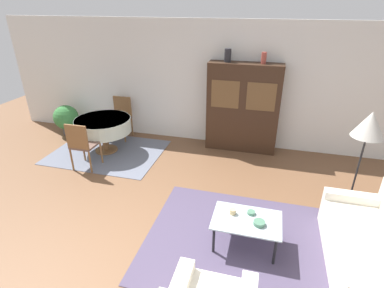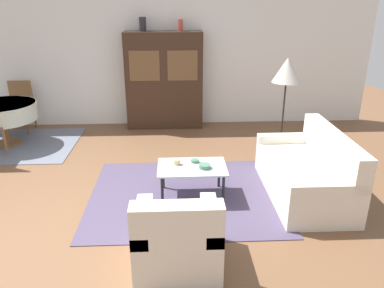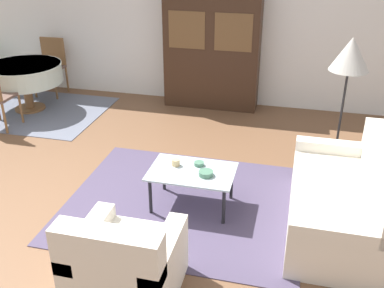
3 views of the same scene
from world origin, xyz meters
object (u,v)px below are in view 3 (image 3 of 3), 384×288
at_px(display_cabinet, 212,50).
at_px(bowl, 206,173).
at_px(dining_chair_far, 51,63).
at_px(bowl_small, 199,164).
at_px(floor_lamp, 350,58).
at_px(cup, 176,162).
at_px(couch, 344,202).
at_px(armchair, 124,266).
at_px(coffee_table, 192,175).
at_px(dining_table, 24,74).

bearing_deg(display_cabinet, bowl, -79.30).
xyz_separation_m(dining_chair_far, bowl_small, (3.30, -2.74, -0.10)).
relative_size(floor_lamp, cup, 18.74).
height_order(display_cabinet, floor_lamp, display_cabinet).
distance_m(dining_chair_far, bowl, 4.51).
height_order(couch, dining_chair_far, dining_chair_far).
distance_m(armchair, bowl_small, 1.56).
bearing_deg(dining_chair_far, display_cabinet, -178.11).
bearing_deg(coffee_table, couch, -0.90).
relative_size(armchair, floor_lamp, 0.51).
xyz_separation_m(couch, dining_table, (-4.79, 2.09, 0.30)).
distance_m(display_cabinet, bowl_small, 2.92).
bearing_deg(dining_table, floor_lamp, -10.16).
xyz_separation_m(coffee_table, floor_lamp, (1.51, 1.21, 1.02)).
bearing_deg(bowl, cup, 159.85).
bearing_deg(display_cabinet, coffee_table, -82.11).
bearing_deg(bowl_small, couch, -5.94).
relative_size(couch, dining_chair_far, 1.81).
height_order(armchair, dining_chair_far, dining_chair_far).
bearing_deg(floor_lamp, cup, -146.18).
distance_m(coffee_table, floor_lamp, 2.19).
bearing_deg(dining_chair_far, dining_table, 90.00).
xyz_separation_m(floor_lamp, bowl_small, (-1.46, -1.08, -0.96)).
distance_m(armchair, dining_table, 4.63).
height_order(couch, display_cabinet, display_cabinet).
height_order(armchair, bowl_small, armchair).
height_order(display_cabinet, dining_table, display_cabinet).
xyz_separation_m(armchair, bowl_small, (0.25, 1.53, 0.14)).
xyz_separation_m(armchair, bowl, (0.37, 1.34, 0.15)).
xyz_separation_m(cup, bowl, (0.36, -0.13, -0.01)).
relative_size(couch, bowl_small, 16.62).
relative_size(armchair, cup, 9.59).
xyz_separation_m(dining_table, floor_lamp, (4.77, -0.85, 0.81)).
distance_m(cup, bowl_small, 0.25).
xyz_separation_m(display_cabinet, dining_table, (-2.84, -0.90, -0.34)).
xyz_separation_m(coffee_table, dining_table, (-3.26, 2.07, 0.21)).
height_order(couch, armchair, couch).
height_order(bowl, bowl_small, bowl).
height_order(couch, bowl_small, couch).
xyz_separation_m(display_cabinet, bowl_small, (0.46, -2.84, -0.49)).
bearing_deg(couch, coffee_table, 89.10).
distance_m(display_cabinet, dining_table, 3.00).
distance_m(couch, cup, 1.74).
xyz_separation_m(dining_table, bowl, (3.42, -2.13, -0.14)).
distance_m(dining_table, floor_lamp, 4.91).
distance_m(cup, bowl, 0.38).
bearing_deg(display_cabinet, dining_table, -162.43).
distance_m(floor_lamp, cup, 2.26).
bearing_deg(dining_table, cup, -33.14).
relative_size(dining_chair_far, cup, 10.98).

